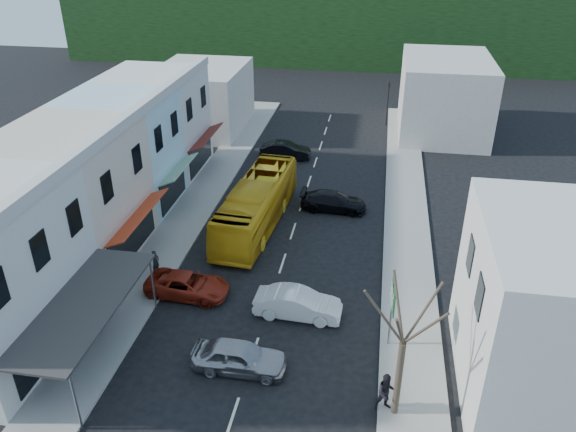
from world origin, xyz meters
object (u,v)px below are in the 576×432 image
object	(u,v)px
direction_sign	(391,315)
car_white	(298,305)
bus	(257,205)
car_silver	(239,358)
pedestrian_right	(386,393)
pedestrian_left	(155,261)
car_red	(188,284)
traffic_signal	(388,104)
street_tree	(403,343)

from	to	relation	value
direction_sign	car_white	bearing A→B (deg)	158.23
bus	car_white	world-z (taller)	bus
car_silver	direction_sign	size ratio (longest dim) A/B	1.18
pedestrian_right	direction_sign	distance (m)	4.27
pedestrian_left	car_white	bearing A→B (deg)	-91.04
car_white	direction_sign	distance (m)	5.12
car_red	direction_sign	world-z (taller)	direction_sign
pedestrian_left	pedestrian_right	distance (m)	15.58
pedestrian_left	direction_sign	bearing A→B (deg)	-92.28
traffic_signal	street_tree	bearing A→B (deg)	77.67
bus	street_tree	world-z (taller)	street_tree
pedestrian_left	street_tree	size ratio (longest dim) A/B	0.22
car_silver	traffic_signal	xyz separation A→B (m)	(6.18, 35.84, 1.51)
bus	pedestrian_left	xyz separation A→B (m)	(-4.50, -6.86, -0.55)
car_silver	street_tree	size ratio (longest dim) A/B	0.57
bus	traffic_signal	xyz separation A→B (m)	(8.32, 22.28, 0.66)
bus	pedestrian_right	distance (m)	17.37
car_silver	street_tree	distance (m)	7.90
traffic_signal	car_red	bearing A→B (deg)	57.57
car_silver	car_white	size ratio (longest dim) A/B	1.00
bus	car_red	xyz separation A→B (m)	(-2.08, -8.40, -0.85)
direction_sign	pedestrian_left	bearing A→B (deg)	160.48
traffic_signal	direction_sign	bearing A→B (deg)	77.32
pedestrian_right	street_tree	world-z (taller)	street_tree
car_white	pedestrian_right	bearing A→B (deg)	-138.96
street_tree	traffic_signal	xyz separation A→B (m)	(-0.91, 37.34, -1.65)
car_red	car_white	bearing A→B (deg)	-94.00
car_silver	traffic_signal	distance (m)	36.40
pedestrian_right	traffic_signal	xyz separation A→B (m)	(-0.50, 37.24, 1.21)
car_silver	pedestrian_left	world-z (taller)	pedestrian_left
car_red	street_tree	xyz separation A→B (m)	(11.30, -6.66, 3.17)
bus	pedestrian_left	size ratio (longest dim) A/B	6.82
car_white	car_silver	bearing A→B (deg)	157.13
direction_sign	traffic_signal	xyz separation A→B (m)	(-0.60, 33.06, 0.35)
car_silver	pedestrian_left	size ratio (longest dim) A/B	2.59
bus	car_red	distance (m)	8.69
car_white	pedestrian_left	world-z (taller)	pedestrian_left
car_red	pedestrian_left	world-z (taller)	pedestrian_left
bus	direction_sign	distance (m)	13.99
car_white	direction_sign	xyz separation A→B (m)	(4.73, -1.58, 1.17)
bus	pedestrian_left	distance (m)	8.23
car_red	pedestrian_right	distance (m)	12.72
bus	car_silver	size ratio (longest dim) A/B	2.64
car_red	street_tree	distance (m)	13.49
car_red	street_tree	world-z (taller)	street_tree
bus	pedestrian_right	bearing A→B (deg)	-55.03
car_silver	car_white	distance (m)	4.82
direction_sign	traffic_signal	distance (m)	33.07
car_white	car_red	size ratio (longest dim) A/B	0.96
direction_sign	street_tree	distance (m)	4.73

